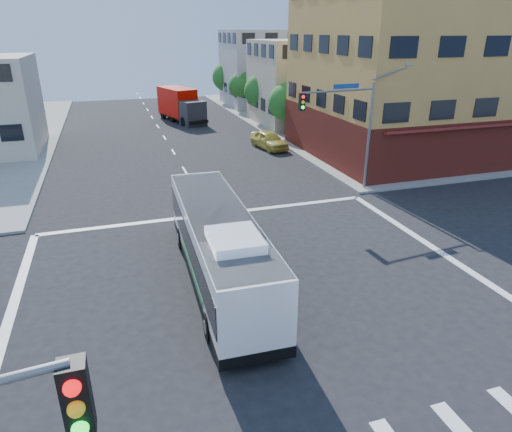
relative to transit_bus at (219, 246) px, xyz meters
name	(u,v)px	position (x,y,z in m)	size (l,w,h in m)	color
ground	(264,299)	(1.33, -1.91, -1.70)	(120.00, 120.00, 0.00)	black
sidewalk_ne	(433,112)	(36.33, 33.09, -1.63)	(50.00, 50.00, 0.15)	gray
corner_building_ne	(420,83)	(21.32, 16.57, 4.19)	(18.10, 15.44, 14.00)	#BD8144
building_east_near	(310,82)	(18.31, 32.07, 2.81)	(12.06, 10.06, 9.00)	#BBAE8F
building_east_far	(269,68)	(18.31, 46.07, 3.31)	(12.06, 10.06, 10.00)	#ACACA6
signal_mast_ne	(348,117)	(10.41, 8.71, 3.28)	(7.91, 1.13, 8.07)	slate
street_tree_a	(288,100)	(13.23, 26.01, 1.89)	(3.60, 3.60, 5.53)	#352113
street_tree_b	(262,89)	(13.23, 34.01, 2.05)	(3.80, 3.80, 5.79)	#352113
street_tree_c	(242,84)	(13.23, 42.01, 1.76)	(3.40, 3.40, 5.29)	#352113
street_tree_d	(227,75)	(13.23, 50.01, 2.18)	(4.00, 4.00, 6.03)	#352113
transit_bus	(219,246)	(0.00, 0.00, 0.00)	(2.90, 11.81, 3.48)	black
box_truck	(181,106)	(4.41, 37.20, 0.12)	(4.64, 8.67, 3.75)	#25252A
parked_car	(269,140)	(9.80, 21.63, -0.90)	(1.88, 4.67, 1.59)	gold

